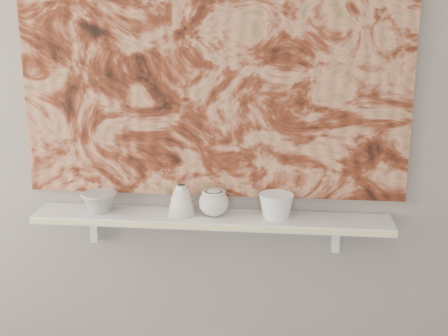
# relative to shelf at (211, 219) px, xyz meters

# --- Properties ---
(wall_back) EXTENTS (3.60, 0.00, 3.60)m
(wall_back) POSITION_rel_shelf_xyz_m (0.00, 0.09, 0.44)
(wall_back) COLOR gray
(wall_back) RESTS_ON floor
(shelf) EXTENTS (1.40, 0.18, 0.03)m
(shelf) POSITION_rel_shelf_xyz_m (0.00, 0.00, 0.00)
(shelf) COLOR silver
(shelf) RESTS_ON wall_back
(shelf_stripe) EXTENTS (1.40, 0.01, 0.02)m
(shelf_stripe) POSITION_rel_shelf_xyz_m (0.00, -0.09, 0.00)
(shelf_stripe) COLOR beige
(shelf_stripe) RESTS_ON shelf
(bracket_left) EXTENTS (0.03, 0.06, 0.12)m
(bracket_left) POSITION_rel_shelf_xyz_m (-0.49, 0.06, -0.07)
(bracket_left) COLOR silver
(bracket_left) RESTS_ON wall_back
(bracket_right) EXTENTS (0.03, 0.06, 0.12)m
(bracket_right) POSITION_rel_shelf_xyz_m (0.49, 0.06, -0.07)
(bracket_right) COLOR silver
(bracket_right) RESTS_ON wall_back
(painting) EXTENTS (1.50, 0.02, 1.10)m
(painting) POSITION_rel_shelf_xyz_m (0.00, 0.08, 0.62)
(painting) COLOR maroon
(painting) RESTS_ON wall_back
(house_motif) EXTENTS (0.09, 0.00, 0.08)m
(house_motif) POSITION_rel_shelf_xyz_m (0.45, 0.07, 0.32)
(house_motif) COLOR black
(house_motif) RESTS_ON painting
(bowl_grey) EXTENTS (0.18, 0.18, 0.08)m
(bowl_grey) POSITION_rel_shelf_xyz_m (-0.45, 0.00, 0.06)
(bowl_grey) COLOR gray
(bowl_grey) RESTS_ON shelf
(cup_cream) EXTENTS (0.13, 0.13, 0.11)m
(cup_cream) POSITION_rel_shelf_xyz_m (0.01, 0.00, 0.07)
(cup_cream) COLOR beige
(cup_cream) RESTS_ON shelf
(bell_vessel) EXTENTS (0.12, 0.12, 0.12)m
(bell_vessel) POSITION_rel_shelf_xyz_m (-0.12, 0.00, 0.08)
(bell_vessel) COLOR silver
(bell_vessel) RESTS_ON shelf
(bowl_white) EXTENTS (0.17, 0.17, 0.10)m
(bowl_white) POSITION_rel_shelf_xyz_m (0.25, 0.00, 0.06)
(bowl_white) COLOR silver
(bowl_white) RESTS_ON shelf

